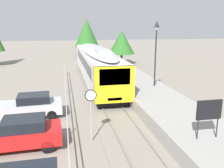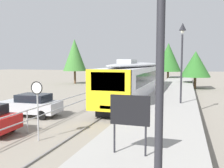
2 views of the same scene
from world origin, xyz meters
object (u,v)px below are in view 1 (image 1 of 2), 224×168
object	(u,v)px
commuter_train	(96,62)
platform_lamp_mid_platform	(156,41)
platform_notice_board	(209,111)
parked_hatchback_silver	(31,106)
speed_limit_sign	(91,102)
parked_hatchback_red	(21,133)

from	to	relation	value
commuter_train	platform_lamp_mid_platform	distance (m)	7.86
platform_lamp_mid_platform	platform_notice_board	xyz separation A→B (m)	(-1.22, -9.75, -2.44)
platform_notice_board	parked_hatchback_silver	xyz separation A→B (m)	(-8.44, 6.68, -1.40)
platform_lamp_mid_platform	platform_notice_board	size ratio (longest dim) A/B	2.97
platform_lamp_mid_platform	speed_limit_sign	distance (m)	9.88
commuter_train	speed_limit_sign	distance (m)	13.65
commuter_train	speed_limit_sign	size ratio (longest dim) A/B	6.86
parked_hatchback_red	parked_hatchback_silver	xyz separation A→B (m)	(-0.00, 4.24, 0.00)
speed_limit_sign	platform_lamp_mid_platform	bearing A→B (deg)	49.56
commuter_train	parked_hatchback_silver	size ratio (longest dim) A/B	4.70
commuter_train	platform_lamp_mid_platform	world-z (taller)	platform_lamp_mid_platform
platform_notice_board	commuter_train	bearing A→B (deg)	100.27
speed_limit_sign	parked_hatchback_silver	distance (m)	5.61
commuter_train	parked_hatchback_silver	distance (m)	10.90
commuter_train	speed_limit_sign	xyz separation A→B (m)	(-2.08, -13.49, -0.02)
platform_notice_board	parked_hatchback_red	size ratio (longest dim) A/B	0.44
platform_notice_board	speed_limit_sign	xyz separation A→B (m)	(-4.98, 2.48, -0.06)
platform_lamp_mid_platform	platform_notice_board	bearing A→B (deg)	-97.14
speed_limit_sign	commuter_train	bearing A→B (deg)	81.22
parked_hatchback_silver	platform_notice_board	bearing A→B (deg)	-38.38
parked_hatchback_silver	platform_lamp_mid_platform	bearing A→B (deg)	17.60
speed_limit_sign	parked_hatchback_silver	bearing A→B (deg)	129.44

